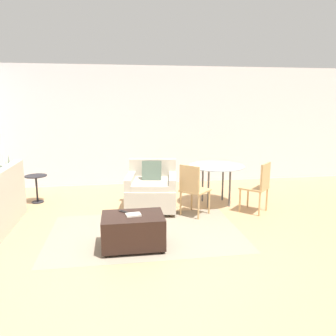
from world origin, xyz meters
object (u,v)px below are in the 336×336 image
object	(u,v)px
dining_table	(216,170)
potted_plant	(11,193)
dining_chair_near_left	(193,187)
dining_chair_near_right	(259,184)
armchair	(152,190)
ottoman	(133,230)
side_table	(36,184)
tv_remote_primary	(124,212)
book_stack	(133,215)

from	to	relation	value
dining_table	potted_plant	bearing A→B (deg)	171.14
dining_chair_near_left	dining_chair_near_right	bearing A→B (deg)	0.00
armchair	ottoman	world-z (taller)	armchair
side_table	potted_plant	bearing A→B (deg)	-177.93
dining_table	dining_chair_near_right	size ratio (longest dim) A/B	1.18
potted_plant	dining_chair_near_right	distance (m)	4.66
ottoman	tv_remote_primary	world-z (taller)	tv_remote_primary
book_stack	tv_remote_primary	size ratio (longest dim) A/B	1.41
dining_table	dining_chair_near_left	size ratio (longest dim) A/B	1.18
potted_plant	side_table	xyz separation A→B (m)	(0.47, 0.02, 0.16)
book_stack	dining_chair_near_left	size ratio (longest dim) A/B	0.24
dining_chair_near_left	dining_chair_near_right	xyz separation A→B (m)	(1.20, 0.00, 0.00)
armchair	side_table	xyz separation A→B (m)	(-2.17, 0.75, 0.02)
book_stack	potted_plant	xyz separation A→B (m)	(-2.23, 2.32, -0.25)
dining_table	dining_chair_near_left	distance (m)	0.86
dining_chair_near_right	potted_plant	bearing A→B (deg)	164.96
potted_plant	dining_chair_near_left	size ratio (longest dim) A/B	1.07
dining_table	ottoman	bearing A→B (deg)	-134.44
armchair	side_table	size ratio (longest dim) A/B	1.96
book_stack	potted_plant	size ratio (longest dim) A/B	0.22
tv_remote_primary	armchair	bearing A→B (deg)	69.78
dining_chair_near_left	dining_chair_near_right	distance (m)	1.20
book_stack	side_table	xyz separation A→B (m)	(-1.76, 2.34, -0.09)
book_stack	dining_table	size ratio (longest dim) A/B	0.20
dining_chair_near_right	ottoman	bearing A→B (deg)	-154.08
dining_table	dining_chair_near_left	xyz separation A→B (m)	(-0.60, -0.60, -0.14)
potted_plant	dining_chair_near_left	distance (m)	3.52
dining_table	tv_remote_primary	bearing A→B (deg)	-138.80
armchair	dining_table	bearing A→B (deg)	5.62
tv_remote_primary	book_stack	bearing A→B (deg)	-54.02
tv_remote_primary	dining_chair_near_left	bearing A→B (deg)	39.07
potted_plant	armchair	bearing A→B (deg)	-15.44
dining_chair_near_right	tv_remote_primary	bearing A→B (deg)	-158.11
dining_table	dining_chair_near_right	world-z (taller)	dining_chair_near_right
tv_remote_primary	side_table	size ratio (longest dim) A/B	0.28
side_table	dining_chair_near_left	world-z (taller)	dining_chair_near_left
ottoman	dining_chair_near_left	world-z (taller)	dining_chair_near_left
ottoman	side_table	size ratio (longest dim) A/B	1.52
side_table	dining_chair_near_right	distance (m)	4.20
armchair	potted_plant	size ratio (longest dim) A/B	1.10
potted_plant	dining_chair_near_left	world-z (taller)	potted_plant
armchair	dining_chair_near_left	xyz separation A→B (m)	(0.65, -0.48, 0.16)
tv_remote_primary	potted_plant	xyz separation A→B (m)	(-2.11, 2.16, -0.24)
side_table	dining_chair_near_right	size ratio (longest dim) A/B	0.60
book_stack	dining_chair_near_right	bearing A→B (deg)	26.17
book_stack	ottoman	bearing A→B (deg)	134.04
book_stack	tv_remote_primary	bearing A→B (deg)	125.98
potted_plant	dining_chair_near_right	world-z (taller)	potted_plant
tv_remote_primary	dining_table	distance (m)	2.37
armchair	tv_remote_primary	distance (m)	1.53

